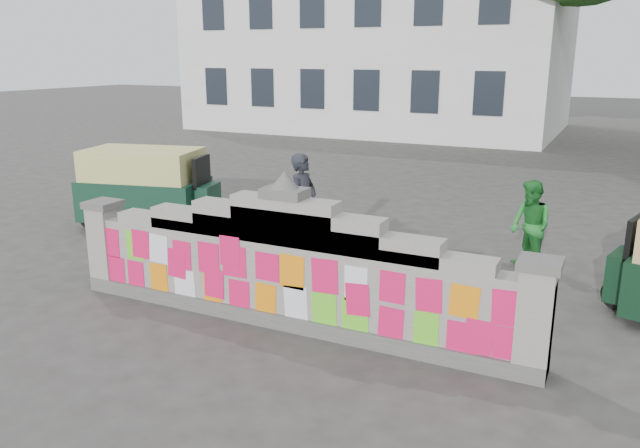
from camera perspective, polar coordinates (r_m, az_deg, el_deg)
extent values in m
plane|color=#383533|center=(8.17, -3.06, -9.14)|extent=(100.00, 100.00, 0.00)
cube|color=#4C4C49|center=(8.13, -3.07, -8.50)|extent=(6.40, 0.42, 0.20)
cube|color=gray|center=(7.94, -3.12, -5.20)|extent=(6.40, 0.32, 1.00)
cube|color=gray|center=(7.76, -3.18, -1.25)|extent=(5.20, 0.32, 0.14)
cube|color=gray|center=(7.74, -3.19, -0.76)|extent=(4.00, 0.32, 0.28)
cube|color=gray|center=(7.72, -3.20, -0.18)|extent=(2.60, 0.32, 0.44)
cube|color=gray|center=(7.70, -3.21, 0.32)|extent=(1.40, 0.32, 0.58)
cube|color=#4C4C49|center=(7.62, -3.25, 2.86)|extent=(0.55, 0.36, 0.12)
cone|color=#4C4C49|center=(7.59, -3.26, 4.04)|extent=(0.36, 0.36, 0.22)
cube|color=gray|center=(9.71, -18.90, -2.07)|extent=(0.36, 0.40, 1.24)
cube|color=#4C4C49|center=(9.54, -19.24, 1.72)|extent=(0.44, 0.44, 0.10)
cube|color=gray|center=(7.07, 19.03, -8.54)|extent=(0.36, 0.40, 1.24)
cube|color=#4C4C49|center=(6.84, 19.51, -3.46)|extent=(0.44, 0.44, 0.10)
cube|color=silver|center=(30.42, 5.84, 16.35)|extent=(16.00, 10.00, 8.00)
imported|color=black|center=(10.15, -1.52, -1.33)|extent=(1.85, 0.74, 0.95)
imported|color=#212229|center=(10.06, -1.53, 0.48)|extent=(0.42, 0.61, 1.62)
imported|color=#217B2C|center=(10.48, 18.68, -0.17)|extent=(0.89, 0.90, 1.46)
cube|color=#113324|center=(13.12, -15.69, 2.26)|extent=(2.64, 1.82, 0.80)
cube|color=#C9C26B|center=(12.99, -15.91, 5.29)|extent=(2.44, 1.72, 0.60)
cube|color=#113324|center=(12.57, -10.65, 2.02)|extent=(0.65, 0.80, 0.70)
cube|color=black|center=(12.45, -10.79, 4.72)|extent=(0.24, 0.70, 0.60)
cylinder|color=black|center=(12.60, -10.16, 0.66)|extent=(0.52, 0.23, 0.50)
cylinder|color=black|center=(13.19, -20.19, 0.60)|extent=(0.52, 0.23, 0.50)
cylinder|color=black|center=(14.10, -17.77, 1.72)|extent=(0.52, 0.23, 0.50)
cube|color=black|center=(9.33, 26.42, -4.31)|extent=(0.60, 0.74, 0.64)
cube|color=black|center=(9.17, 26.82, -1.06)|extent=(0.23, 0.64, 0.55)
cylinder|color=black|center=(9.44, 25.69, -5.79)|extent=(0.47, 0.22, 0.46)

